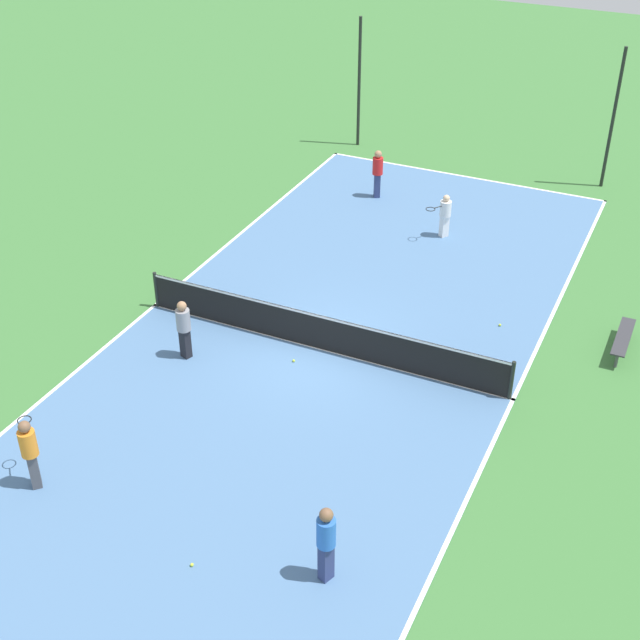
{
  "coord_description": "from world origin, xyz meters",
  "views": [
    {
      "loc": [
        8.1,
        -17.33,
        13.07
      ],
      "look_at": [
        0.0,
        0.0,
        0.9
      ],
      "focal_mm": 50.0,
      "sensor_mm": 36.0,
      "label": 1
    }
  ],
  "objects_px": {
    "player_baseline_gray": "(184,326)",
    "fence_post_back_right": "(613,119)",
    "player_center_orange": "(29,449)",
    "tennis_ball_left_sideline": "(294,361)",
    "bench": "(623,338)",
    "fence_post_back_left": "(359,83)",
    "tennis_ball_midcourt": "(192,565)",
    "player_coach_red": "(378,171)",
    "player_near_blue": "(326,539)",
    "tennis_net": "(320,331)",
    "player_near_white": "(445,213)",
    "tennis_ball_near_net": "(500,325)"
  },
  "relations": [
    {
      "from": "player_baseline_gray",
      "to": "tennis_ball_left_sideline",
      "type": "relative_size",
      "value": 24.02
    },
    {
      "from": "player_near_white",
      "to": "tennis_ball_midcourt",
      "type": "bearing_deg",
      "value": 34.64
    },
    {
      "from": "tennis_ball_near_net",
      "to": "tennis_ball_midcourt",
      "type": "height_order",
      "value": "same"
    },
    {
      "from": "fence_post_back_left",
      "to": "bench",
      "type": "bearing_deg",
      "value": -41.36
    },
    {
      "from": "player_baseline_gray",
      "to": "player_near_blue",
      "type": "relative_size",
      "value": 0.94
    },
    {
      "from": "player_coach_red",
      "to": "tennis_ball_left_sideline",
      "type": "height_order",
      "value": "player_coach_red"
    },
    {
      "from": "player_baseline_gray",
      "to": "player_center_orange",
      "type": "xyz_separation_m",
      "value": [
        -0.29,
        -5.4,
        0.06
      ]
    },
    {
      "from": "tennis_ball_near_net",
      "to": "tennis_ball_left_sideline",
      "type": "height_order",
      "value": "same"
    },
    {
      "from": "player_near_blue",
      "to": "fence_post_back_right",
      "type": "xyz_separation_m",
      "value": [
        1.41,
        20.53,
        1.46
      ]
    },
    {
      "from": "player_coach_red",
      "to": "player_baseline_gray",
      "type": "bearing_deg",
      "value": -32.69
    },
    {
      "from": "player_near_white",
      "to": "fence_post_back_left",
      "type": "relative_size",
      "value": 0.29
    },
    {
      "from": "player_center_orange",
      "to": "player_coach_red",
      "type": "bearing_deg",
      "value": -48.66
    },
    {
      "from": "player_near_white",
      "to": "fence_post_back_right",
      "type": "bearing_deg",
      "value": -177.45
    },
    {
      "from": "player_baseline_gray",
      "to": "fence_post_back_right",
      "type": "bearing_deg",
      "value": -97.9
    },
    {
      "from": "tennis_ball_midcourt",
      "to": "fence_post_back_right",
      "type": "height_order",
      "value": "fence_post_back_right"
    },
    {
      "from": "tennis_ball_near_net",
      "to": "player_baseline_gray",
      "type": "bearing_deg",
      "value": -145.17
    },
    {
      "from": "player_baseline_gray",
      "to": "fence_post_back_left",
      "type": "height_order",
      "value": "fence_post_back_left"
    },
    {
      "from": "tennis_ball_left_sideline",
      "to": "fence_post_back_right",
      "type": "distance_m",
      "value": 15.55
    },
    {
      "from": "player_baseline_gray",
      "to": "player_center_orange",
      "type": "bearing_deg",
      "value": 105.48
    },
    {
      "from": "player_coach_red",
      "to": "tennis_ball_left_sideline",
      "type": "bearing_deg",
      "value": -18.55
    },
    {
      "from": "tennis_net",
      "to": "player_center_orange",
      "type": "xyz_separation_m",
      "value": [
        -3.25,
        -7.17,
        0.45
      ]
    },
    {
      "from": "tennis_ball_midcourt",
      "to": "tennis_net",
      "type": "bearing_deg",
      "value": 96.7
    },
    {
      "from": "tennis_ball_left_sideline",
      "to": "fence_post_back_right",
      "type": "height_order",
      "value": "fence_post_back_right"
    },
    {
      "from": "player_baseline_gray",
      "to": "fence_post_back_right",
      "type": "height_order",
      "value": "fence_post_back_right"
    },
    {
      "from": "player_center_orange",
      "to": "player_near_blue",
      "type": "xyz_separation_m",
      "value": [
        6.58,
        0.31,
        0.01
      ]
    },
    {
      "from": "player_center_orange",
      "to": "fence_post_back_right",
      "type": "relative_size",
      "value": 0.35
    },
    {
      "from": "bench",
      "to": "fence_post_back_left",
      "type": "xyz_separation_m",
      "value": [
        -11.83,
        10.42,
        2.09
      ]
    },
    {
      "from": "tennis_net",
      "to": "fence_post_back_left",
      "type": "xyz_separation_m",
      "value": [
        -4.74,
        13.67,
        1.92
      ]
    },
    {
      "from": "player_coach_red",
      "to": "player_near_blue",
      "type": "height_order",
      "value": "player_near_blue"
    },
    {
      "from": "player_coach_red",
      "to": "fence_post_back_right",
      "type": "xyz_separation_m",
      "value": [
        6.93,
        4.29,
        1.49
      ]
    },
    {
      "from": "fence_post_back_left",
      "to": "tennis_ball_midcourt",
      "type": "bearing_deg",
      "value": -75.21
    },
    {
      "from": "player_coach_red",
      "to": "player_near_white",
      "type": "distance_m",
      "value": 3.61
    },
    {
      "from": "bench",
      "to": "player_baseline_gray",
      "type": "distance_m",
      "value": 11.25
    },
    {
      "from": "tennis_net",
      "to": "player_near_white",
      "type": "xyz_separation_m",
      "value": [
        0.87,
        7.47,
        0.26
      ]
    },
    {
      "from": "player_baseline_gray",
      "to": "tennis_ball_near_net",
      "type": "bearing_deg",
      "value": -126.59
    },
    {
      "from": "player_center_orange",
      "to": "tennis_ball_left_sideline",
      "type": "height_order",
      "value": "player_center_orange"
    },
    {
      "from": "tennis_net",
      "to": "tennis_ball_midcourt",
      "type": "relative_size",
      "value": 148.89
    },
    {
      "from": "tennis_net",
      "to": "tennis_ball_left_sideline",
      "type": "height_order",
      "value": "tennis_net"
    },
    {
      "from": "fence_post_back_right",
      "to": "tennis_ball_left_sideline",
      "type": "bearing_deg",
      "value": -109.34
    },
    {
      "from": "player_center_orange",
      "to": "tennis_ball_midcourt",
      "type": "height_order",
      "value": "player_center_orange"
    },
    {
      "from": "player_center_orange",
      "to": "tennis_ball_left_sideline",
      "type": "xyz_separation_m",
      "value": [
        2.9,
        6.35,
        -0.95
      ]
    },
    {
      "from": "bench",
      "to": "player_baseline_gray",
      "type": "xyz_separation_m",
      "value": [
        -10.05,
        -5.02,
        0.56
      ]
    },
    {
      "from": "tennis_net",
      "to": "player_near_white",
      "type": "distance_m",
      "value": 7.53
    },
    {
      "from": "player_coach_red",
      "to": "tennis_ball_midcourt",
      "type": "bearing_deg",
      "value": -18.5
    },
    {
      "from": "tennis_ball_midcourt",
      "to": "tennis_ball_left_sideline",
      "type": "bearing_deg",
      "value": 100.36
    },
    {
      "from": "tennis_net",
      "to": "bench",
      "type": "relative_size",
      "value": 5.29
    },
    {
      "from": "tennis_net",
      "to": "tennis_ball_near_net",
      "type": "distance_m",
      "value": 5.01
    },
    {
      "from": "player_near_white",
      "to": "tennis_ball_midcourt",
      "type": "relative_size",
      "value": 21.02
    },
    {
      "from": "player_near_white",
      "to": "player_near_blue",
      "type": "bearing_deg",
      "value": 44.25
    },
    {
      "from": "bench",
      "to": "fence_post_back_left",
      "type": "bearing_deg",
      "value": 48.64
    }
  ]
}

